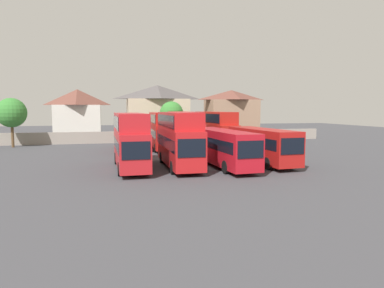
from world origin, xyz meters
name	(u,v)px	position (x,y,z in m)	size (l,w,h in m)	color
ground	(167,147)	(0.00, 18.00, 0.00)	(140.00, 140.00, 0.00)	#424247
depot_boundary_wall	(159,136)	(0.00, 25.22, 0.90)	(56.00, 0.50, 1.80)	gray
bus_1	(130,138)	(-6.24, 0.38, 2.77)	(2.61, 10.40, 4.91)	red
bus_2	(179,137)	(-1.93, -0.01, 2.80)	(2.66, 10.12, 4.98)	red
bus_3	(222,146)	(2.08, -0.28, 1.92)	(3.00, 11.99, 3.36)	red
bus_4	(262,144)	(6.26, 0.28, 1.94)	(3.17, 10.56, 3.39)	#AE1816
bus_5	(129,134)	(-5.34, 15.41, 2.00)	(3.30, 11.40, 3.51)	red
bus_6	(162,129)	(-1.16, 14.97, 2.71)	(3.00, 10.73, 4.80)	#B11A16
bus_7	(185,128)	(2.08, 15.62, 2.77)	(2.95, 10.61, 4.91)	#B52628
bus_8	(215,127)	(6.26, 15.47, 2.76)	(2.91, 11.87, 4.89)	red
house_terrace_left	(78,114)	(-12.95, 34.49, 4.43)	(8.10, 6.65, 8.68)	silver
house_terrace_centre	(158,111)	(1.12, 34.50, 4.89)	(11.51, 6.36, 9.60)	#C6B293
house_terrace_right	(231,113)	(15.11, 33.54, 4.48)	(9.53, 6.85, 8.82)	#9E7A60
tree_left_of_lot	(171,113)	(2.46, 27.72, 4.52)	(3.93, 3.93, 6.54)	brown
tree_behind_wall	(11,113)	(-20.78, 22.22, 4.74)	(4.03, 4.03, 6.78)	brown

